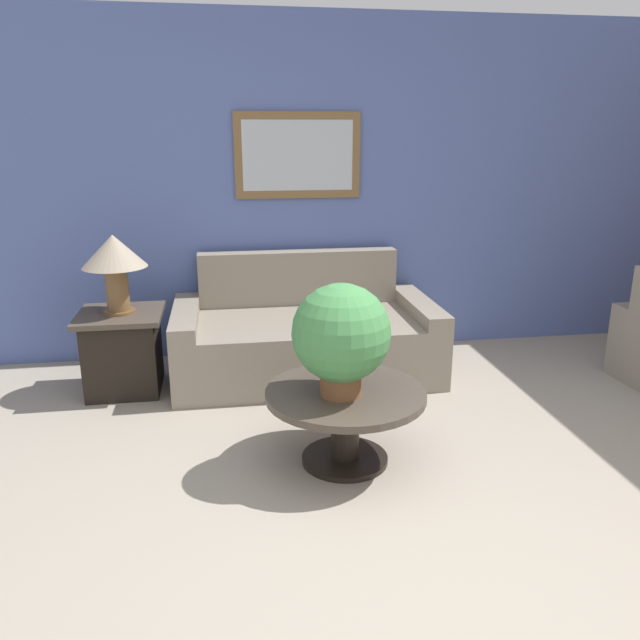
{
  "coord_description": "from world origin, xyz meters",
  "views": [
    {
      "loc": [
        -0.88,
        -2.03,
        1.75
      ],
      "look_at": [
        -0.29,
        1.74,
        0.59
      ],
      "focal_mm": 35.0,
      "sensor_mm": 36.0,
      "label": 1
    }
  ],
  "objects": [
    {
      "name": "wall_back",
      "position": [
        -0.01,
        2.88,
        1.3
      ],
      "size": [
        7.95,
        0.09,
        2.6
      ],
      "color": "#5166A8",
      "rests_on": "ground_plane"
    },
    {
      "name": "side_table",
      "position": [
        -1.6,
        2.2,
        0.29
      ],
      "size": [
        0.56,
        0.56,
        0.56
      ],
      "color": "black",
      "rests_on": "ground_plane"
    },
    {
      "name": "couch_main",
      "position": [
        -0.31,
        2.34,
        0.28
      ],
      "size": [
        1.9,
        1.0,
        0.86
      ],
      "color": "gray",
      "rests_on": "ground_plane"
    },
    {
      "name": "potted_plant_on_table",
      "position": [
        -0.31,
        0.93,
        0.75
      ],
      "size": [
        0.51,
        0.51,
        0.6
      ],
      "color": "brown",
      "rests_on": "coffee_table"
    },
    {
      "name": "ground_plane",
      "position": [
        0.0,
        0.0,
        0.0
      ],
      "size": [
        20.0,
        20.0,
        0.0
      ],
      "primitive_type": "plane",
      "color": "gray"
    },
    {
      "name": "coffee_table",
      "position": [
        -0.27,
        0.98,
        0.31
      ],
      "size": [
        0.86,
        0.86,
        0.42
      ],
      "color": "black",
      "rests_on": "ground_plane"
    },
    {
      "name": "table_lamp",
      "position": [
        -1.6,
        2.2,
        0.94
      ],
      "size": [
        0.43,
        0.43,
        0.53
      ],
      "color": "brown",
      "rests_on": "side_table"
    }
  ]
}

